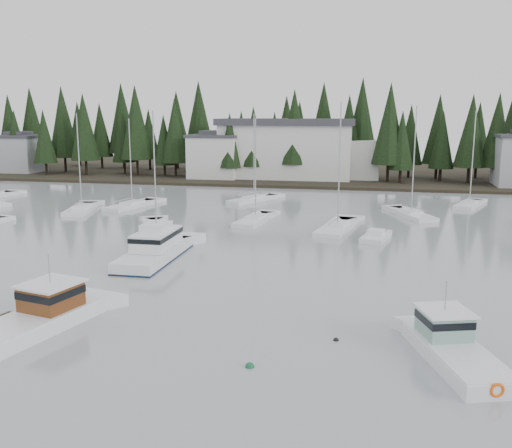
{
  "coord_description": "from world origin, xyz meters",
  "views": [
    {
      "loc": [
        11.64,
        -23.52,
        12.49
      ],
      "look_at": [
        1.04,
        26.36,
        2.5
      ],
      "focal_mm": 40.0,
      "sensor_mm": 36.0,
      "label": 1
    }
  ],
  "objects_px": {
    "harbor_inn": "(298,149)",
    "sailboat_5": "(338,229)",
    "sailboat_1": "(157,228)",
    "sailboat_13": "(132,206)",
    "sailboat_7": "(82,210)",
    "house_far_west": "(20,153)",
    "lobster_boat_teal": "(453,350)",
    "sailboat_0": "(411,215)",
    "cabin_cruiser_center": "(155,251)",
    "sailboat_4": "(255,221)",
    "sailboat_9": "(254,200)",
    "lobster_boat_brown": "(32,321)",
    "house_west": "(215,155)",
    "sailboat_10": "(469,206)",
    "runabout_1": "(376,238)"
  },
  "relations": [
    {
      "from": "house_west",
      "to": "sailboat_1",
      "type": "xyz_separation_m",
      "value": [
        6.3,
        -45.04,
        -4.58
      ]
    },
    {
      "from": "cabin_cruiser_center",
      "to": "runabout_1",
      "type": "relative_size",
      "value": 2.08
    },
    {
      "from": "harbor_inn",
      "to": "sailboat_5",
      "type": "distance_m",
      "value": 46.12
    },
    {
      "from": "sailboat_7",
      "to": "lobster_boat_brown",
      "type": "bearing_deg",
      "value": -169.76
    },
    {
      "from": "lobster_boat_brown",
      "to": "sailboat_13",
      "type": "xyz_separation_m",
      "value": [
        -12.77,
        42.62,
        -0.49
      ]
    },
    {
      "from": "house_west",
      "to": "sailboat_1",
      "type": "height_order",
      "value": "sailboat_1"
    },
    {
      "from": "sailboat_7",
      "to": "sailboat_5",
      "type": "bearing_deg",
      "value": -113.54
    },
    {
      "from": "lobster_boat_brown",
      "to": "cabin_cruiser_center",
      "type": "bearing_deg",
      "value": 10.53
    },
    {
      "from": "sailboat_7",
      "to": "sailboat_13",
      "type": "distance_m",
      "value": 6.61
    },
    {
      "from": "cabin_cruiser_center",
      "to": "sailboat_1",
      "type": "xyz_separation_m",
      "value": [
        -4.83,
        12.34,
        -0.64
      ]
    },
    {
      "from": "harbor_inn",
      "to": "lobster_boat_brown",
      "type": "relative_size",
      "value": 2.86
    },
    {
      "from": "harbor_inn",
      "to": "sailboat_5",
      "type": "xyz_separation_m",
      "value": [
        10.66,
        -44.51,
        -5.71
      ]
    },
    {
      "from": "sailboat_0",
      "to": "sailboat_9",
      "type": "distance_m",
      "value": 22.87
    },
    {
      "from": "house_far_west",
      "to": "sailboat_0",
      "type": "bearing_deg",
      "value": -23.58
    },
    {
      "from": "house_west",
      "to": "sailboat_13",
      "type": "height_order",
      "value": "sailboat_13"
    },
    {
      "from": "house_far_west",
      "to": "sailboat_10",
      "type": "xyz_separation_m",
      "value": [
        84.11,
        -23.86,
        -4.32
      ]
    },
    {
      "from": "lobster_boat_teal",
      "to": "sailboat_1",
      "type": "distance_m",
      "value": 39.69
    },
    {
      "from": "cabin_cruiser_center",
      "to": "sailboat_0",
      "type": "xyz_separation_m",
      "value": [
        22.85,
        26.21,
        -0.64
      ]
    },
    {
      "from": "house_far_west",
      "to": "sailboat_0",
      "type": "height_order",
      "value": "sailboat_0"
    },
    {
      "from": "house_west",
      "to": "lobster_boat_brown",
      "type": "height_order",
      "value": "house_west"
    },
    {
      "from": "cabin_cruiser_center",
      "to": "sailboat_4",
      "type": "relative_size",
      "value": 0.9
    },
    {
      "from": "house_far_west",
      "to": "sailboat_1",
      "type": "height_order",
      "value": "sailboat_1"
    },
    {
      "from": "sailboat_1",
      "to": "sailboat_10",
      "type": "distance_m",
      "value": 42.66
    },
    {
      "from": "sailboat_1",
      "to": "sailboat_10",
      "type": "bearing_deg",
      "value": -82.56
    },
    {
      "from": "house_far_west",
      "to": "sailboat_1",
      "type": "relative_size",
      "value": 0.64
    },
    {
      "from": "lobster_boat_brown",
      "to": "sailboat_5",
      "type": "bearing_deg",
      "value": -11.64
    },
    {
      "from": "lobster_boat_brown",
      "to": "sailboat_7",
      "type": "bearing_deg",
      "value": 38.06
    },
    {
      "from": "house_west",
      "to": "sailboat_4",
      "type": "xyz_separation_m",
      "value": [
        16.01,
        -38.7,
        -4.59
      ]
    },
    {
      "from": "lobster_boat_brown",
      "to": "sailboat_7",
      "type": "height_order",
      "value": "sailboat_7"
    },
    {
      "from": "lobster_boat_teal",
      "to": "sailboat_0",
      "type": "distance_m",
      "value": 42.46
    },
    {
      "from": "sailboat_4",
      "to": "sailboat_13",
      "type": "distance_m",
      "value": 19.64
    },
    {
      "from": "sailboat_0",
      "to": "sailboat_4",
      "type": "xyz_separation_m",
      "value": [
        -17.96,
        -7.54,
        -0.01
      ]
    },
    {
      "from": "sailboat_0",
      "to": "sailboat_4",
      "type": "bearing_deg",
      "value": 89.94
    },
    {
      "from": "harbor_inn",
      "to": "sailboat_0",
      "type": "height_order",
      "value": "sailboat_0"
    },
    {
      "from": "house_west",
      "to": "sailboat_5",
      "type": "xyz_separation_m",
      "value": [
        25.71,
        -41.17,
        -4.58
      ]
    },
    {
      "from": "sailboat_1",
      "to": "sailboat_13",
      "type": "relative_size",
      "value": 1.08
    },
    {
      "from": "cabin_cruiser_center",
      "to": "lobster_boat_teal",
      "type": "relative_size",
      "value": 1.32
    },
    {
      "from": "cabin_cruiser_center",
      "to": "sailboat_5",
      "type": "bearing_deg",
      "value": -42.79
    },
    {
      "from": "house_far_west",
      "to": "lobster_boat_teal",
      "type": "distance_m",
      "value": 107.16
    },
    {
      "from": "harbor_inn",
      "to": "sailboat_1",
      "type": "relative_size",
      "value": 2.23
    },
    {
      "from": "sailboat_5",
      "to": "sailboat_13",
      "type": "distance_m",
      "value": 29.61
    },
    {
      "from": "sailboat_0",
      "to": "sailboat_10",
      "type": "relative_size",
      "value": 1.04
    },
    {
      "from": "harbor_inn",
      "to": "sailboat_10",
      "type": "bearing_deg",
      "value": -42.95
    },
    {
      "from": "sailboat_10",
      "to": "runabout_1",
      "type": "relative_size",
      "value": 2.48
    },
    {
      "from": "house_far_west",
      "to": "runabout_1",
      "type": "height_order",
      "value": "house_far_west"
    },
    {
      "from": "house_far_west",
      "to": "sailboat_0",
      "type": "xyz_separation_m",
      "value": [
        75.98,
        -33.16,
        -4.33
      ]
    },
    {
      "from": "cabin_cruiser_center",
      "to": "lobster_boat_teal",
      "type": "distance_m",
      "value": 27.91
    },
    {
      "from": "harbor_inn",
      "to": "sailboat_4",
      "type": "relative_size",
      "value": 2.38
    },
    {
      "from": "lobster_boat_teal",
      "to": "sailboat_9",
      "type": "height_order",
      "value": "sailboat_9"
    },
    {
      "from": "harbor_inn",
      "to": "sailboat_5",
      "type": "bearing_deg",
      "value": -76.52
    }
  ]
}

